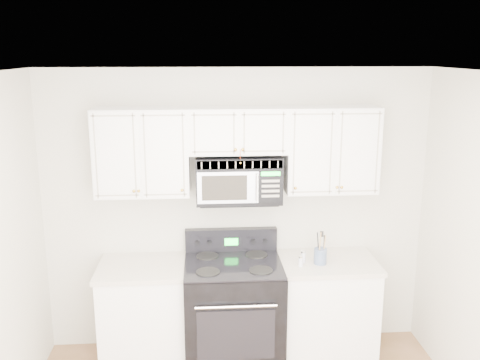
{
  "coord_description": "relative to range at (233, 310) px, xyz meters",
  "views": [
    {
      "loc": [
        -0.3,
        -2.95,
        2.74
      ],
      "look_at": [
        0.0,
        1.3,
        1.7
      ],
      "focal_mm": 40.0,
      "sensor_mm": 36.0,
      "label": 1
    }
  ],
  "objects": [
    {
      "name": "microwave",
      "position": [
        0.06,
        0.17,
        1.17
      ],
      "size": [
        0.74,
        0.42,
        0.41
      ],
      "color": "black",
      "rests_on": "ground"
    },
    {
      "name": "base_cabinet_right",
      "position": [
        0.85,
        0.04,
        -0.06
      ],
      "size": [
        0.86,
        0.65,
        0.92
      ],
      "color": "white",
      "rests_on": "ground"
    },
    {
      "name": "base_cabinet_left",
      "position": [
        -0.75,
        0.04,
        -0.06
      ],
      "size": [
        0.86,
        0.65,
        0.92
      ],
      "color": "white",
      "rests_on": "ground"
    },
    {
      "name": "room",
      "position": [
        0.05,
        -1.39,
        0.82
      ],
      "size": [
        3.51,
        3.51,
        2.61
      ],
      "color": "#9E6E53",
      "rests_on": "ground"
    },
    {
      "name": "shaker_pepper",
      "position": [
        0.62,
        0.01,
        0.49
      ],
      "size": [
        0.04,
        0.04,
        0.11
      ],
      "color": "silver",
      "rests_on": "base_cabinet_right"
    },
    {
      "name": "upper_cabinets",
      "position": [
        0.05,
        0.19,
        1.45
      ],
      "size": [
        2.44,
        0.37,
        0.75
      ],
      "color": "white",
      "rests_on": "ground"
    },
    {
      "name": "shaker_salt",
      "position": [
        0.58,
        -0.08,
        0.48
      ],
      "size": [
        0.04,
        0.04,
        0.09
      ],
      "color": "silver",
      "rests_on": "base_cabinet_right"
    },
    {
      "name": "range",
      "position": [
        0.0,
        0.0,
        0.0
      ],
      "size": [
        0.85,
        0.77,
        1.14
      ],
      "color": "black",
      "rests_on": "ground"
    },
    {
      "name": "utensil_crock",
      "position": [
        0.76,
        -0.03,
        0.51
      ],
      "size": [
        0.11,
        0.11,
        0.3
      ],
      "color": "slate",
      "rests_on": "base_cabinet_right"
    }
  ]
}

